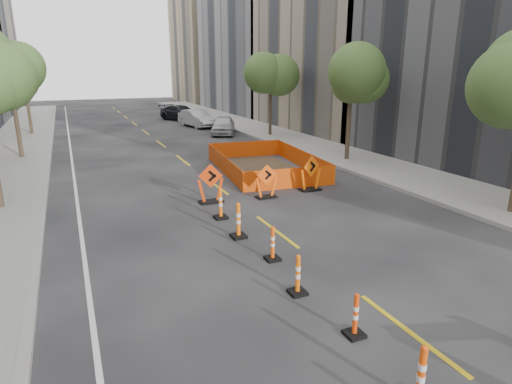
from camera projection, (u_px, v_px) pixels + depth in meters
name	position (u px, v px, depth m)	size (l,w,h in m)	color
ground_plane	(350.00, 287.00, 10.34)	(140.00, 140.00, 0.00)	black
sidewalk_right	(355.00, 159.00, 24.35)	(4.00, 90.00, 0.15)	gray
bld_right_c	(354.00, 44.00, 35.87)	(12.00, 16.00, 14.00)	gray
bld_right_d	(270.00, 23.00, 49.43)	(12.00, 18.00, 20.00)	gray
bld_right_e	(218.00, 48.00, 66.15)	(12.00, 14.00, 16.00)	tan
tree_l_c	(10.00, 78.00, 23.38)	(2.80, 2.80, 5.95)	#382B1E
tree_l_d	(24.00, 75.00, 32.17)	(2.80, 2.80, 5.95)	#382B1E
tree_r_b	(351.00, 79.00, 22.87)	(2.80, 2.80, 5.95)	#382B1E
tree_r_c	(270.00, 75.00, 31.65)	(2.80, 2.80, 5.95)	#382B1E
channelizer_1	(421.00, 375.00, 6.58)	(0.43, 0.43, 1.08)	#DB4209
channelizer_2	(356.00, 315.00, 8.32)	(0.37, 0.37, 0.94)	red
channelizer_3	(298.00, 274.00, 9.88)	(0.39, 0.39, 1.00)	#E05A09
channelizer_4	(273.00, 243.00, 11.64)	(0.39, 0.39, 0.99)	#ED4E09
channelizer_5	(238.00, 220.00, 13.18)	(0.45, 0.45, 1.14)	orange
channelizer_6	(221.00, 203.00, 14.87)	(0.44, 0.44, 1.11)	#FF620A
chevron_sign_left	(211.00, 183.00, 16.57)	(1.03, 0.62, 1.55)	red
chevron_sign_center	(266.00, 181.00, 17.21)	(0.93, 0.56, 1.39)	#FF520A
chevron_sign_right	(311.00, 173.00, 18.23)	(1.02, 0.61, 1.54)	#E95B09
safety_fence	(264.00, 162.00, 21.93)	(4.27, 7.27, 0.91)	#DB5F0B
parked_car_near	(223.00, 125.00, 33.79)	(1.70, 4.23, 1.44)	#BDBDBF
parked_car_mid	(197.00, 118.00, 37.90)	(1.60, 4.58, 1.51)	#A4A5A9
parked_car_far	(181.00, 113.00, 42.65)	(2.07, 5.09, 1.48)	black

